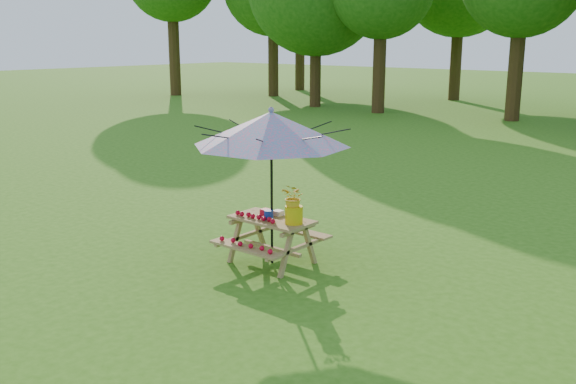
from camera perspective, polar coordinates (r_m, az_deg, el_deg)
The scene contains 6 objects.
ground at distance 6.75m, azimuth -8.84°, elevation -14.59°, with size 120.00×120.00×0.00m, color #326A14.
picnic_table at distance 9.22m, azimuth -1.45°, elevation -4.40°, with size 1.20×1.32×0.67m.
patio_umbrella at distance 8.86m, azimuth -1.50°, elevation 5.64°, with size 2.65×2.65×2.25m.
produce_bins at distance 9.17m, azimuth -1.61°, elevation -1.93°, with size 0.28×0.38×0.13m.
tomatoes_row at distance 9.08m, azimuth -2.91°, elevation -2.20°, with size 0.77×0.13×0.07m, color red, non-canonical shape.
flower_bucket at distance 8.79m, azimuth 0.53°, elevation -0.94°, with size 0.36×0.32×0.56m.
Camera 1 is at (4.53, -3.88, 3.16)m, focal length 40.00 mm.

